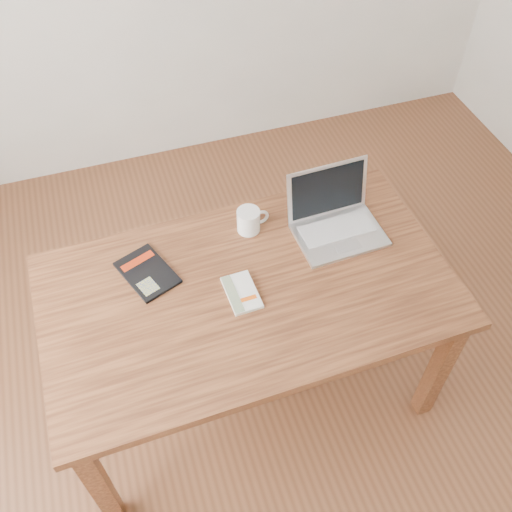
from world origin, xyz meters
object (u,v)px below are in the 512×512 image
object	(u,v)px
black_guidebook	(147,273)
coffee_mug	(249,220)
desk	(249,302)
laptop	(335,219)
white_guidebook	(242,293)

from	to	relation	value
black_guidebook	coffee_mug	xyz separation A→B (m)	(0.44, 0.10, 0.05)
desk	laptop	distance (m)	0.49
desk	black_guidebook	distance (m)	0.40
black_guidebook	desk	bearing A→B (deg)	-49.59
desk	black_guidebook	bearing A→B (deg)	150.35
white_guidebook	black_guidebook	bearing A→B (deg)	144.98
desk	white_guidebook	bearing A→B (deg)	-151.94
black_guidebook	white_guidebook	bearing A→B (deg)	-54.25
black_guidebook	coffee_mug	distance (m)	0.46
desk	coffee_mug	world-z (taller)	coffee_mug
laptop	coffee_mug	distance (m)	0.35
white_guidebook	black_guidebook	xyz separation A→B (m)	(-0.31, 0.20, -0.00)
desk	black_guidebook	size ratio (longest dim) A/B	5.50
black_guidebook	laptop	distance (m)	0.77
coffee_mug	white_guidebook	bearing A→B (deg)	-115.60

